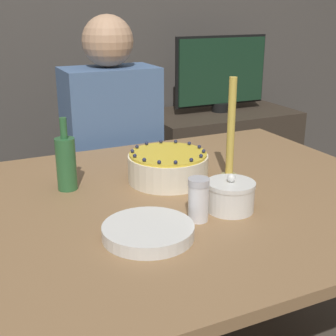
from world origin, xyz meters
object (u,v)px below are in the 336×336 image
Objects in this scene: person_man_blue_shirt at (113,175)px; tv_monitor at (221,73)px; candle at (231,139)px; cake at (168,167)px; sugar_shaker at (198,199)px; bottle at (66,163)px; sugar_bowl at (230,196)px.

person_man_blue_shirt reaches higher than tv_monitor.
cake is at bearing 156.93° from candle.
sugar_shaker is (-0.05, -0.30, 0.01)m from cake.
tv_monitor is (0.79, 0.98, 0.13)m from cake.
person_man_blue_shirt is at bearing 59.52° from bottle.
person_man_blue_shirt is (-0.16, 0.71, -0.33)m from candle.
sugar_bowl is 0.11m from sugar_shaker.
bottle is (-0.31, 0.07, 0.04)m from cake.
sugar_bowl is at bearing 9.80° from sugar_shaker.
sugar_shaker is 0.33m from candle.
sugar_bowl is 1.47m from tv_monitor.
sugar_bowl is at bearing -43.31° from bottle.
sugar_bowl is 0.51m from bottle.
sugar_shaker is 1.54m from tv_monitor.
person_man_blue_shirt is 0.93m from tv_monitor.
candle is 0.52m from bottle.
person_man_blue_shirt reaches higher than candle.
sugar_shaker is at bearing -54.97° from bottle.
sugar_shaker is at bearing -136.66° from candle.
tv_monitor reaches higher than cake.
cake is 0.32m from bottle.
sugar_bowl is 0.26m from candle.
sugar_bowl is 0.11× the size of person_man_blue_shirt.
person_man_blue_shirt reaches higher than cake.
bottle is at bearing 136.69° from sugar_bowl.
candle is 1.22m from tv_monitor.
tv_monitor is at bearing 60.01° from candle.
bottle is at bearing 59.52° from person_man_blue_shirt.
sugar_shaker is at bearing -123.46° from tv_monitor.
bottle is at bearing -140.28° from tv_monitor.
sugar_shaker is at bearing -100.27° from cake.
cake is 1.91× the size of sugar_bowl.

